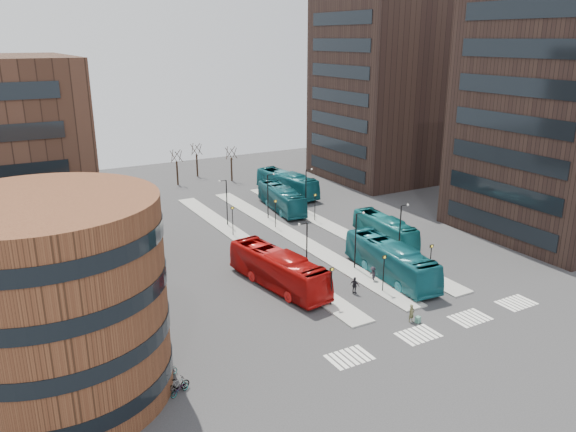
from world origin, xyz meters
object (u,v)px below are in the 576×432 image
red_bus (278,269)px  teal_bus_d (287,183)px  commuter_b (355,285)px  bicycle_near (179,389)px  commuter_a (283,273)px  bicycle_mid (178,385)px  suitcase (418,320)px  teal_bus_a (391,260)px  traveller (411,313)px  commuter_c (373,274)px  teal_bus_b (281,198)px  teal_bus_c (385,229)px  bicycle_far (169,372)px

red_bus → teal_bus_d: bearing=50.7°
commuter_b → bicycle_near: commuter_b is taller
red_bus → bicycle_near: size_ratio=7.98×
commuter_a → bicycle_mid: bearing=57.8°
teal_bus_d → commuter_b: (-11.95, -34.57, -0.94)m
suitcase → bicycle_mid: bearing=166.1°
teal_bus_a → bicycle_mid: teal_bus_a is taller
traveller → commuter_c: bearing=71.4°
commuter_b → teal_bus_a: bearing=-99.4°
teal_bus_b → teal_bus_a: bearing=-86.4°
teal_bus_b → teal_bus_c: size_ratio=1.12×
teal_bus_d → commuter_b: 36.59m
teal_bus_b → bicycle_far: bearing=-122.7°
teal_bus_a → bicycle_far: 26.36m
teal_bus_a → commuter_c: (-2.22, 0.03, -1.06)m
commuter_c → commuter_a: bearing=-106.6°
teal_bus_a → commuter_a: size_ratio=7.68×
suitcase → commuter_c: (1.96, 8.90, 0.50)m
commuter_b → commuter_c: bearing=-90.0°
teal_bus_d → commuter_b: size_ratio=7.55×
suitcase → teal_bus_b: size_ratio=0.05×
bicycle_near → traveller: bearing=-114.7°
red_bus → bicycle_far: red_bus is taller
teal_bus_a → commuter_c: 2.45m
red_bus → commuter_a: (1.04, 0.87, -0.97)m
teal_bus_d → commuter_c: bearing=-111.8°
teal_bus_c → commuter_a: size_ratio=6.34×
suitcase → bicycle_far: bearing=160.8°
teal_bus_c → teal_bus_d: size_ratio=0.84×
commuter_a → red_bus: bearing=58.4°
suitcase → traveller: bearing=125.3°
teal_bus_d → commuter_a: bearing=-127.2°
teal_bus_b → bicycle_mid: bearing=-121.0°
red_bus → commuter_b: bearing=-50.7°
suitcase → commuter_b: bearing=88.2°
teal_bus_d → bicycle_far: teal_bus_d is taller
traveller → commuter_b: (-0.95, 7.02, 0.04)m
commuter_a → bicycle_near: 20.25m
traveller → bicycle_mid: size_ratio=0.90×
bicycle_mid → commuter_c: bearing=-79.5°
suitcase → commuter_a: bearing=101.8°
teal_bus_c → suitcase: bearing=-116.1°
red_bus → commuter_c: (8.95, -3.60, -1.05)m
red_bus → suitcase: bearing=-69.3°
bicycle_near → bicycle_far: (0.00, 2.33, -0.03)m
suitcase → commuter_b: (-1.37, 7.40, 0.58)m
commuter_a → bicycle_far: bearing=53.1°
traveller → teal_bus_c: bearing=54.7°
teal_bus_d → bicycle_mid: size_ratio=7.08×
commuter_b → teal_bus_d: bearing=-43.3°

